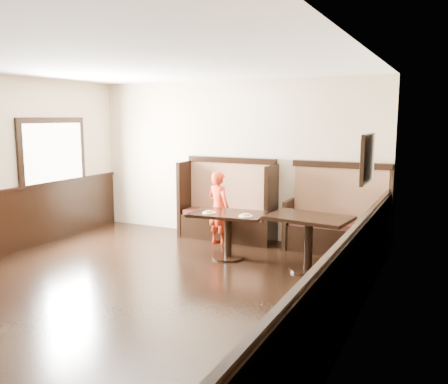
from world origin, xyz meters
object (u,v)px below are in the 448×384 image
Objects in this scene: booth_main at (228,209)px; booth_neighbor at (337,222)px; table_neighbor at (309,230)px; child at (219,208)px; table_main at (228,223)px.

booth_neighbor is at bearing -0.05° from booth_main.
booth_main is 1.44× the size of table_neighbor.
booth_neighbor is at bearing 89.89° from table_neighbor.
booth_main is 0.45m from child.
booth_main reaches higher than table_main.
booth_neighbor reaches higher than child.
table_neighbor is at bearing -32.54° from booth_main.
booth_main is 2.14m from table_neighbor.
booth_neighbor is at bearing 32.40° from table_main.
booth_neighbor is 1.39× the size of table_main.
child is at bearing -85.86° from booth_main.
booth_neighbor is (1.95, -0.00, -0.05)m from booth_main.
booth_main is at bearing 179.95° from booth_neighbor.
table_neighbor is at bearing -7.10° from table_main.
table_main is 1.27m from table_neighbor.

